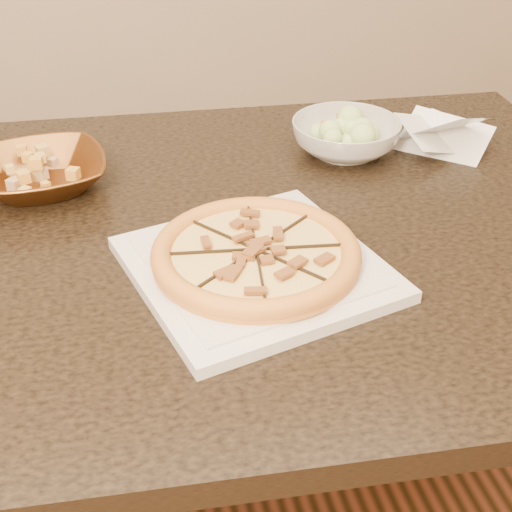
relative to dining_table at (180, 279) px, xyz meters
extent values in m
cube|color=black|center=(0.00, 0.00, 0.07)|extent=(1.56, 1.05, 0.04)
cylinder|color=black|center=(0.67, 0.40, -0.30)|extent=(0.07, 0.07, 0.71)
cube|color=silver|center=(0.09, -0.14, 0.10)|extent=(0.40, 0.40, 0.02)
cube|color=silver|center=(0.09, -0.14, 0.11)|extent=(0.34, 0.34, 0.00)
cylinder|color=#DB7F3F|center=(0.09, -0.14, 0.12)|extent=(0.29, 0.29, 0.01)
torus|color=#DB7F3F|center=(0.09, -0.14, 0.13)|extent=(0.29, 0.29, 0.03)
cylinder|color=#F3D47B|center=(0.09, -0.14, 0.13)|extent=(0.23, 0.23, 0.01)
cube|color=black|center=(0.09, -0.14, 0.13)|extent=(0.04, 0.28, 0.01)
cube|color=black|center=(0.09, -0.14, 0.13)|extent=(0.18, 0.23, 0.01)
cube|color=black|center=(0.09, -0.14, 0.13)|extent=(0.28, 0.04, 0.01)
cube|color=black|center=(0.09, -0.14, 0.13)|extent=(0.23, 0.18, 0.01)
cube|color=#A36236|center=(0.11, -0.15, 0.14)|extent=(0.03, 0.02, 0.00)
cube|color=#A36236|center=(0.14, -0.13, 0.14)|extent=(0.03, 0.02, 0.00)
cube|color=#A36236|center=(0.16, -0.11, 0.14)|extent=(0.03, 0.02, 0.00)
cube|color=#A36236|center=(0.11, -0.12, 0.14)|extent=(0.03, 0.03, 0.00)
cube|color=#A36236|center=(0.12, -0.09, 0.14)|extent=(0.02, 0.03, 0.00)
cube|color=#A36236|center=(0.10, -0.06, 0.14)|extent=(0.02, 0.03, 0.00)
cube|color=#A36236|center=(0.09, -0.11, 0.14)|extent=(0.02, 0.03, 0.00)
cube|color=#A36236|center=(0.06, -0.09, 0.14)|extent=(0.02, 0.03, 0.00)
cube|color=#A36236|center=(0.03, -0.08, 0.14)|extent=(0.03, 0.03, 0.00)
cube|color=#A36236|center=(0.05, -0.12, 0.14)|extent=(0.03, 0.02, 0.00)
cube|color=#A36236|center=(0.02, -0.14, 0.14)|extent=(0.03, 0.02, 0.00)
cube|color=#A36236|center=(0.07, -0.15, 0.14)|extent=(0.03, 0.02, 0.00)
cube|color=#A36236|center=(0.05, -0.17, 0.14)|extent=(0.03, 0.02, 0.00)
cube|color=#A36236|center=(0.04, -0.20, 0.14)|extent=(0.03, 0.03, 0.00)
cube|color=#A36236|center=(0.08, -0.17, 0.14)|extent=(0.02, 0.03, 0.00)
cube|color=#A36236|center=(0.09, -0.20, 0.14)|extent=(0.02, 0.03, 0.00)
cube|color=#A36236|center=(0.11, -0.23, 0.14)|extent=(0.02, 0.03, 0.00)
cube|color=#A36236|center=(0.11, -0.18, 0.14)|extent=(0.02, 0.03, 0.00)
cube|color=#A36236|center=(0.14, -0.19, 0.14)|extent=(0.03, 0.03, 0.00)
cube|color=#A36236|center=(0.11, -0.15, 0.14)|extent=(0.03, 0.02, 0.00)
imported|color=brown|center=(-0.20, 0.19, 0.12)|extent=(0.25, 0.25, 0.05)
cube|color=tan|center=(-0.20, 0.19, 0.16)|extent=(0.03, 0.03, 0.03)
cube|color=gold|center=(-0.19, 0.19, 0.16)|extent=(0.03, 0.03, 0.03)
cube|color=tan|center=(-0.18, 0.21, 0.16)|extent=(0.03, 0.03, 0.03)
cube|color=tan|center=(-0.18, 0.23, 0.16)|extent=(0.03, 0.03, 0.03)
cube|color=gold|center=(-0.20, 0.19, 0.16)|extent=(0.03, 0.03, 0.03)
cube|color=tan|center=(-0.21, 0.21, 0.16)|extent=(0.03, 0.03, 0.03)
cube|color=tan|center=(-0.23, 0.22, 0.16)|extent=(0.03, 0.03, 0.03)
cube|color=gold|center=(-0.21, 0.19, 0.16)|extent=(0.03, 0.03, 0.03)
cube|color=tan|center=(-0.22, 0.19, 0.16)|extent=(0.03, 0.03, 0.03)
cube|color=tan|center=(-0.23, 0.18, 0.16)|extent=(0.03, 0.03, 0.03)
cube|color=gold|center=(-0.24, 0.16, 0.16)|extent=(0.03, 0.03, 0.03)
cube|color=tan|center=(-0.21, 0.18, 0.16)|extent=(0.03, 0.03, 0.03)
cube|color=tan|center=(-0.21, 0.16, 0.16)|extent=(0.03, 0.03, 0.03)
cube|color=gold|center=(-0.20, 0.15, 0.16)|extent=(0.03, 0.03, 0.03)
cube|color=tan|center=(-0.20, 0.18, 0.16)|extent=(0.03, 0.03, 0.03)
cube|color=tan|center=(-0.19, 0.17, 0.16)|extent=(0.03, 0.03, 0.03)
cube|color=gold|center=(-0.17, 0.17, 0.16)|extent=(0.03, 0.03, 0.03)
imported|color=silver|center=(0.34, 0.21, 0.12)|extent=(0.25, 0.25, 0.06)
sphere|color=#B7DA86|center=(0.34, 0.21, 0.17)|extent=(0.04, 0.04, 0.04)
sphere|color=#B7DA86|center=(0.36, 0.22, 0.17)|extent=(0.04, 0.04, 0.04)
sphere|color=#B7DA86|center=(0.36, 0.24, 0.17)|extent=(0.04, 0.04, 0.04)
sphere|color=#B7DA86|center=(0.34, 0.22, 0.17)|extent=(0.04, 0.04, 0.04)
sphere|color=#B7DA86|center=(0.33, 0.24, 0.17)|extent=(0.04, 0.04, 0.04)
sphere|color=#B7DA86|center=(0.34, 0.21, 0.17)|extent=(0.04, 0.04, 0.04)
sphere|color=#B7DA86|center=(0.32, 0.21, 0.17)|extent=(0.04, 0.04, 0.04)
sphere|color=#B7DA86|center=(0.30, 0.20, 0.17)|extent=(0.04, 0.04, 0.04)
sphere|color=#B7DA86|center=(0.33, 0.20, 0.17)|extent=(0.04, 0.04, 0.04)
sphere|color=#B7DA86|center=(0.33, 0.18, 0.17)|extent=(0.04, 0.04, 0.04)
sphere|color=#B7DA86|center=(0.34, 0.20, 0.17)|extent=(0.04, 0.04, 0.04)
sphere|color=#B7DA86|center=(0.36, 0.19, 0.17)|extent=(0.04, 0.04, 0.04)
sphere|color=#B7DA86|center=(0.38, 0.19, 0.17)|extent=(0.04, 0.04, 0.04)
cube|color=orange|center=(0.37, 0.23, 0.16)|extent=(0.02, 0.02, 0.01)
cube|color=orange|center=(0.32, 0.23, 0.16)|extent=(0.02, 0.02, 0.01)
cube|color=orange|center=(0.32, 0.19, 0.16)|extent=(0.02, 0.02, 0.01)
cube|color=orange|center=(0.36, 0.19, 0.16)|extent=(0.02, 0.02, 0.01)
camera|label=1|loc=(-0.09, -0.94, 0.66)|focal=50.00mm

